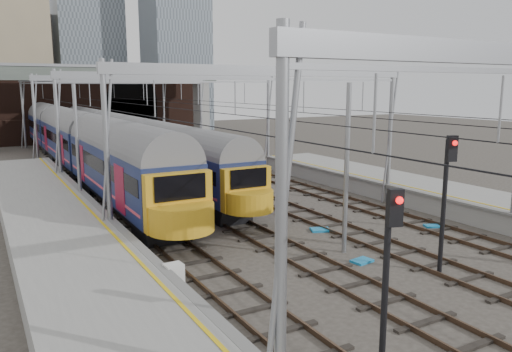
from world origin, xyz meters
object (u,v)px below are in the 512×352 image
train_main (104,133)px  train_second (71,138)px  signal_near_centre (446,188)px  signal_near_left (389,262)px  relay_cabinet (174,281)px

train_main → train_second: 7.07m
train_main → signal_near_centre: size_ratio=11.62×
train_second → signal_near_left: size_ratio=11.02×
train_second → signal_near_left: 36.46m
train_second → signal_near_left: (0.85, -36.45, 0.37)m
signal_near_left → train_main: bearing=104.1°
train_second → relay_cabinet: 29.72m
signal_near_left → relay_cabinet: size_ratio=3.98×
signal_near_left → signal_near_centre: signal_near_centre is taller
train_second → signal_near_left: train_second is taller
train_main → signal_near_left: 42.40m
signal_near_left → signal_near_centre: 7.97m
train_second → signal_near_centre: bearing=-76.7°
train_main → relay_cabinet: bearing=-99.3°
train_main → signal_near_centre: 38.33m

